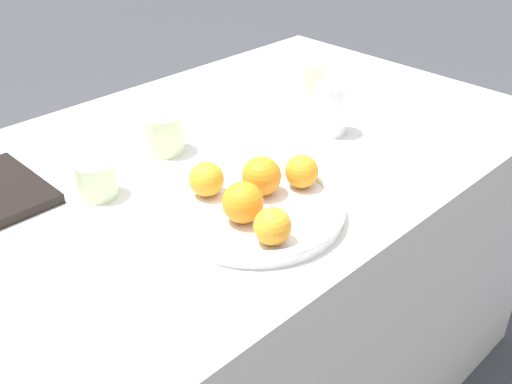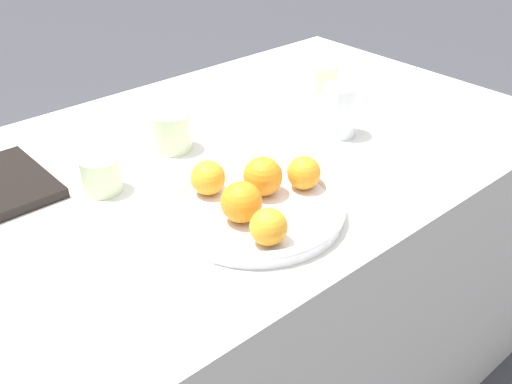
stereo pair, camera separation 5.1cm
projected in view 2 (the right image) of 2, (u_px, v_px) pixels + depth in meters
The scene contains 12 objects.
table at pixel (220, 293), 1.49m from camera, with size 1.59×0.91×0.77m.
fruit_platter at pixel (256, 208), 1.08m from camera, with size 0.32×0.32×0.03m.
orange_0 at pixel (263, 176), 1.10m from camera, with size 0.07×0.07×0.07m.
orange_1 at pixel (208, 178), 1.10m from camera, with size 0.07×0.07×0.07m.
orange_2 at pixel (241, 202), 1.02m from camera, with size 0.07×0.07×0.07m.
orange_3 at pixel (304, 173), 1.12m from camera, with size 0.06×0.06×0.06m.
orange_4 at pixel (269, 227), 0.97m from camera, with size 0.06×0.06×0.06m.
water_glass at pixel (339, 111), 1.35m from camera, with size 0.08×0.08×0.12m.
cup_0 at pixel (101, 175), 1.15m from camera, with size 0.08×0.08×0.07m.
cup_1 at pixel (322, 77), 1.60m from camera, with size 0.08×0.08×0.07m.
cup_3 at pixel (171, 131), 1.30m from camera, with size 0.09×0.09×0.08m.
napkin at pixel (255, 78), 1.68m from camera, with size 0.12×0.11×0.01m.
Camera 2 is at (-0.69, -0.91, 1.37)m, focal length 42.00 mm.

